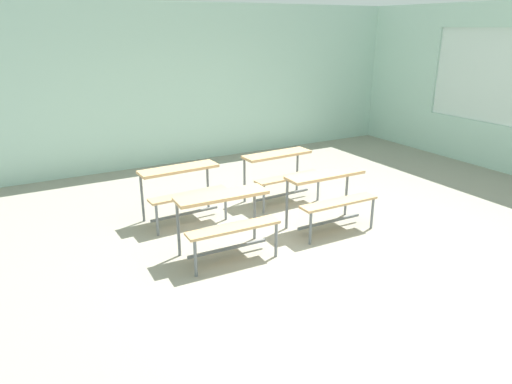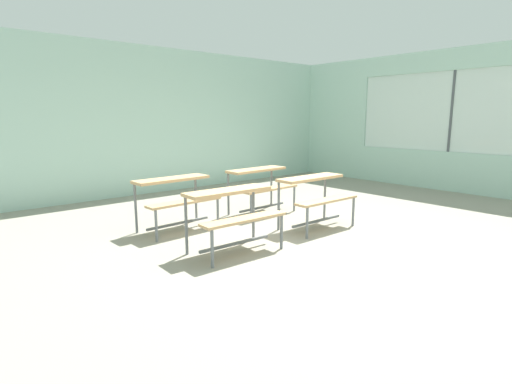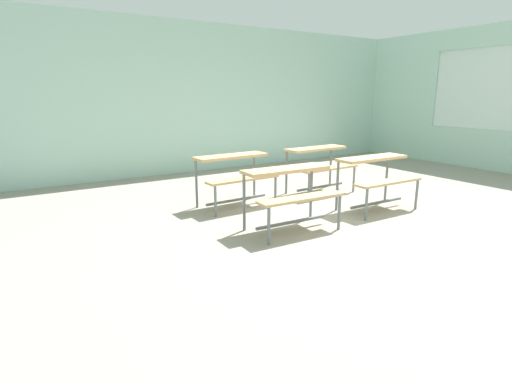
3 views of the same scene
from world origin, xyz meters
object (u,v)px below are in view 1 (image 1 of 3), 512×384
object	(u,v)px
desk_bench_r0c0	(226,211)
desk_bench_r1c1	(281,166)
desk_bench_r1c0	(182,182)
desk_bench_r0c1	(330,188)

from	to	relation	value
desk_bench_r0c0	desk_bench_r1c1	bearing A→B (deg)	40.86
desk_bench_r1c0	desk_bench_r1c1	size ratio (longest dim) A/B	1.00
desk_bench_r0c1	desk_bench_r1c1	world-z (taller)	same
desk_bench_r0c1	desk_bench_r1c1	bearing A→B (deg)	90.80
desk_bench_r0c1	desk_bench_r1c0	size ratio (longest dim) A/B	0.99
desk_bench_r0c0	desk_bench_r1c0	world-z (taller)	same
desk_bench_r0c0	desk_bench_r1c0	xyz separation A→B (m)	(-0.05, 1.26, 0.00)
desk_bench_r0c1	desk_bench_r0c0	bearing A→B (deg)	-177.42
desk_bench_r1c0	desk_bench_r1c1	bearing A→B (deg)	-2.82
desk_bench_r0c0	desk_bench_r1c1	xyz separation A→B (m)	(1.54, 1.24, 0.00)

